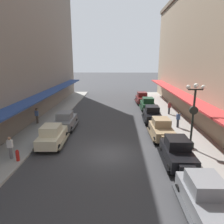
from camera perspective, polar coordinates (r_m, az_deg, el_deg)
ground_plane at (r=16.01m, az=-0.68°, el=-11.65°), size 200.00×200.00×0.00m
sidewalk_left at (r=17.92m, az=-25.81°, el=-9.97°), size 3.00×60.00×0.15m
sidewalk_right at (r=17.38m, az=25.34°, el=-10.68°), size 3.00×60.00×0.15m
parked_car_0 at (r=17.84m, az=-16.23°, el=-6.15°), size 2.24×4.30×1.84m
parked_car_1 at (r=33.91m, az=8.36°, el=3.90°), size 2.28×4.31×1.84m
parked_car_2 at (r=24.01m, az=11.09°, el=-0.56°), size 2.20×4.28×1.84m
parked_car_3 at (r=10.96m, az=24.57°, el=-20.79°), size 2.16×4.27×1.84m
parked_car_4 at (r=14.96m, az=17.67°, el=-10.33°), size 2.17×4.27×1.84m
parked_car_5 at (r=29.55m, az=9.82°, el=2.29°), size 2.16×4.27×1.84m
parked_car_6 at (r=19.23m, az=13.53°, el=-4.48°), size 2.20×4.28×1.84m
parked_car_7 at (r=21.80m, az=-12.75°, el=-2.18°), size 2.18×4.28×1.84m
lamp_post_with_clock at (r=16.97m, az=21.59°, el=-0.42°), size 1.42×0.44×5.16m
fire_hydrant at (r=16.02m, az=-24.72°, el=-10.83°), size 0.24×0.24×0.82m
pedestrian_0 at (r=16.40m, az=-26.35°, el=-8.81°), size 0.36×0.24×1.64m
pedestrian_1 at (r=27.48m, az=15.58°, el=1.16°), size 0.36×0.24×1.64m
pedestrian_2 at (r=24.09m, az=-20.10°, el=-0.97°), size 0.36×0.28×1.67m
pedestrian_3 at (r=22.36m, az=17.84°, el=-1.93°), size 0.36×0.28×1.67m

